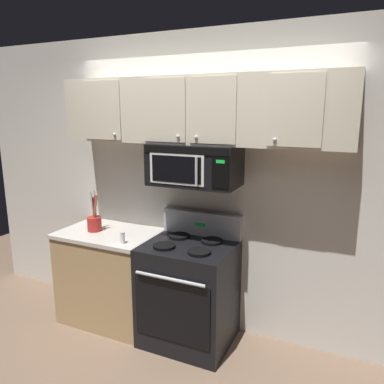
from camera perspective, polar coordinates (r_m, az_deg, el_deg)
The scene contains 8 objects.
ground_plane at distance 3.32m, azimuth -3.89°, elevation -25.19°, with size 8.00×8.00×0.00m, color #7A604C.
back_wall at distance 3.41m, azimuth 2.10°, elevation 0.99°, with size 5.20×0.10×2.70m, color silver.
stove_range at distance 3.39m, azimuth -0.48°, elevation -14.94°, with size 0.76×0.69×1.12m.
over_range_microwave at distance 3.15m, azimuth 0.38°, elevation 4.19°, with size 0.76×0.43×0.35m.
upper_cabinets at distance 3.14m, azimuth 0.63°, elevation 12.40°, with size 2.50×0.36×0.55m.
counter_segment at distance 3.80m, azimuth -12.28°, elevation -12.37°, with size 0.93×0.65×0.90m.
utensil_crock_red at distance 3.66m, azimuth -14.73°, elevation -4.42°, with size 0.13×0.13×0.39m.
salt_shaker at distance 3.29m, azimuth -10.62°, elevation -6.93°, with size 0.04×0.04×0.10m.
Camera 1 is at (1.28, -2.30, 2.03)m, focal length 34.78 mm.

